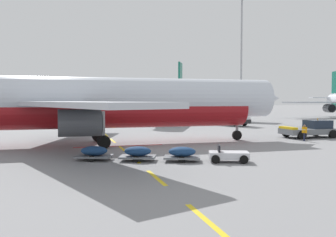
{
  "coord_description": "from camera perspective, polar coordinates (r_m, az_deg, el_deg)",
  "views": [
    {
      "loc": [
        13.37,
        -10.92,
        4.13
      ],
      "look_at": [
        23.43,
        25.19,
        2.24
      ],
      "focal_mm": 39.69,
      "sensor_mm": 36.0,
      "label": 1
    }
  ],
  "objects": [
    {
      "name": "ground_crew_worker",
      "position": [
        39.54,
        20.22,
        -1.93
      ],
      "size": [
        0.32,
        0.67,
        1.64
      ],
      "color": "#191E38",
      "rests_on": "ground"
    },
    {
      "name": "pushback_tug",
      "position": [
        43.55,
        21.1,
        -1.56
      ],
      "size": [
        6.02,
        3.23,
        2.08
      ],
      "color": "slate",
      "rests_on": "ground"
    },
    {
      "name": "ground",
      "position": [
        57.61,
        12.01,
        -1.28
      ],
      "size": [
        400.0,
        400.0,
        0.0
      ],
      "primitive_type": "plane",
      "color": "gray"
    },
    {
      "name": "airliner_foreground",
      "position": [
        34.84,
        -8.07,
        2.56
      ],
      "size": [
        34.69,
        34.63,
        12.2
      ],
      "color": "silver",
      "rests_on": "ground"
    },
    {
      "name": "baggage_train",
      "position": [
        25.07,
        -1.2,
        -5.36
      ],
      "size": [
        11.42,
        5.3,
        1.14
      ],
      "color": "silver",
      "rests_on": "ground"
    },
    {
      "name": "apron_light_mast_far",
      "position": [
        75.79,
        11.22,
        11.34
      ],
      "size": [
        1.8,
        1.8,
        24.63
      ],
      "color": "slate",
      "rests_on": "ground"
    },
    {
      "name": "airliner_mid_left",
      "position": [
        70.47,
        0.47,
        2.82
      ],
      "size": [
        32.71,
        34.36,
        12.51
      ],
      "color": "silver",
      "rests_on": "ground"
    },
    {
      "name": "apron_paint_markings",
      "position": [
        48.31,
        -10.02,
        -2.05
      ],
      "size": [
        8.0,
        95.06,
        0.01
      ],
      "color": "yellow",
      "rests_on": "ground"
    },
    {
      "name": "terminal_satellite",
      "position": [
        152.29,
        -8.16,
        3.2
      ],
      "size": [
        82.82,
        18.42,
        11.62
      ],
      "color": "#9E998E",
      "rests_on": "ground"
    },
    {
      "name": "catering_truck",
      "position": [
        60.37,
        9.46,
        0.49
      ],
      "size": [
        5.39,
        7.31,
        3.14
      ],
      "color": "black",
      "rests_on": "ground"
    }
  ]
}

